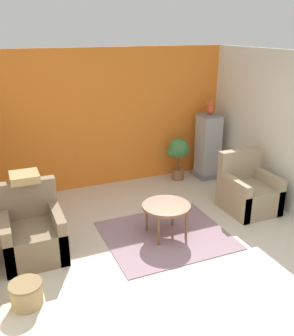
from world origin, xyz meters
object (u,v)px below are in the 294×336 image
armchair_left (33,234)px  wicker_basket (26,293)px  birdcage (208,147)px  potted_plant (178,152)px  armchair_right (248,192)px  coffee_table (166,208)px  parrot (210,108)px

armchair_left → wicker_basket: bearing=-101.9°
birdcage → potted_plant: 0.61m
armchair_left → armchair_right: bearing=-0.0°
coffee_table → birdcage: (1.74, 1.75, 0.17)m
coffee_table → birdcage: bearing=45.3°
coffee_table → armchair_left: 1.79m
armchair_right → potted_plant: 1.67m
armchair_right → potted_plant: (-0.43, 1.59, 0.25)m
parrot → coffee_table: bearing=-134.7°
coffee_table → armchair_right: (1.56, 0.23, -0.14)m
birdcage → wicker_basket: birdcage is taller
armchair_right → birdcage: 1.56m
coffee_table → armchair_right: size_ratio=0.72×
potted_plant → wicker_basket: size_ratio=2.36×
armchair_left → parrot: bearing=23.5°
potted_plant → armchair_left: bearing=-151.2°
armchair_left → potted_plant: 3.32m
armchair_right → wicker_basket: bearing=-165.2°
armchair_right → wicker_basket: (-3.53, -0.94, -0.15)m
armchair_left → armchair_right: size_ratio=1.00×
potted_plant → wicker_basket: bearing=-140.8°
potted_plant → parrot: bearing=-6.4°
birdcage → parrot: size_ratio=4.54×
birdcage → parrot: bearing=90.0°
wicker_basket → parrot: bearing=33.6°
coffee_table → parrot: parrot is taller
armchair_right → birdcage: bearing=83.4°
potted_plant → birdcage: bearing=-6.6°
coffee_table → birdcage: size_ratio=0.54×
parrot → wicker_basket: size_ratio=0.79×
wicker_basket → armchair_right: bearing=14.8°
coffee_table → potted_plant: potted_plant is taller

